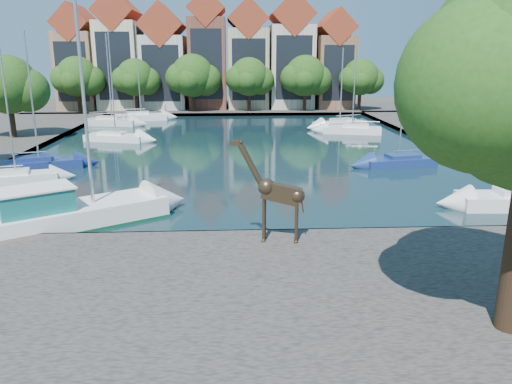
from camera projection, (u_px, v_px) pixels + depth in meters
ground at (247, 240)px, 23.32m from camera, size 160.00×160.00×0.00m
water_basin at (238, 147)px, 46.42m from camera, size 38.00×50.00×0.08m
near_quay at (254, 308)px, 16.52m from camera, size 50.00×14.00×0.50m
far_quay at (235, 109)px, 77.16m from camera, size 60.00×16.00×0.50m
right_quay at (500, 142)px, 47.58m from camera, size 14.00×52.00×0.50m
townhouse_west_end at (80, 61)px, 74.14m from camera, size 5.44×9.18×14.93m
townhouse_west_mid at (120, 55)px, 74.20m from camera, size 5.94×9.18×16.79m
townhouse_west_inner at (164, 61)px, 74.75m from camera, size 6.43×9.18×15.15m
townhouse_center at (208, 54)px, 74.80m from camera, size 5.44×9.18×16.93m
townhouse_east_inner at (248, 59)px, 75.26m from camera, size 5.94×9.18×15.79m
townhouse_east_mid at (291, 56)px, 75.48m from camera, size 6.43×9.18×16.65m
townhouse_east_end at (333, 63)px, 76.06m from camera, size 5.44×9.18×14.43m
far_tree_far_west at (78, 78)px, 69.48m from camera, size 7.28×5.60×7.68m
far_tree_west at (136, 79)px, 69.90m from camera, size 6.76×5.20×7.36m
far_tree_mid_west at (193, 77)px, 70.23m from camera, size 7.80×6.00×8.00m
far_tree_mid_east at (250, 78)px, 70.67m from camera, size 7.02×5.40×7.52m
far_tree_east at (306, 77)px, 71.03m from camera, size 7.54×5.80×7.84m
far_tree_far_east at (361, 78)px, 71.46m from camera, size 6.76×5.20×7.36m
side_tree_left_far at (9, 87)px, 47.77m from camera, size 7.28×5.60×7.88m
giraffe_statue at (276, 192)px, 21.26m from camera, size 3.10×0.83×4.43m
motorsailer at (65, 211)px, 24.47m from camera, size 9.27×7.26×11.25m
sailboat_left_a at (16, 176)px, 33.14m from camera, size 5.50×3.21×8.97m
sailboat_left_b at (39, 162)px, 37.15m from camera, size 6.39×3.99×9.93m
sailboat_left_c at (116, 136)px, 49.34m from camera, size 6.35×3.63×10.60m
sailboat_left_d at (112, 120)px, 60.22m from camera, size 6.55×3.54×10.66m
sailboat_left_e at (141, 115)px, 64.89m from camera, size 6.87×3.54×12.24m
sailboat_right_b at (399, 160)px, 38.20m from camera, size 5.89×3.04×9.58m
sailboat_right_c at (352, 128)px, 54.03m from camera, size 6.48×3.58×8.98m
sailboat_right_d at (340, 123)px, 57.91m from camera, size 6.53×4.28×9.00m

